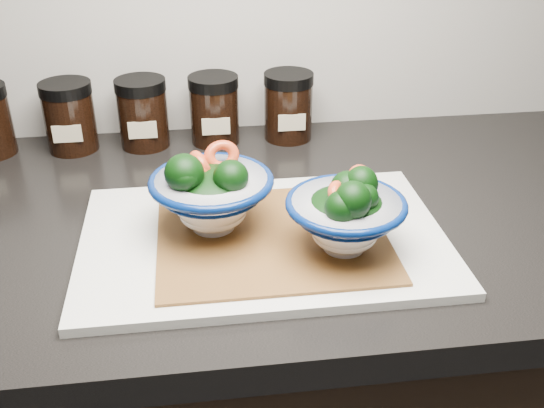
{
  "coord_description": "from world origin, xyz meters",
  "views": [
    {
      "loc": [
        -0.02,
        0.7,
        1.33
      ],
      "look_at": [
        0.07,
        1.36,
        0.96
      ],
      "focal_mm": 42.0,
      "sensor_mm": 36.0,
      "label": 1
    }
  ],
  "objects": [
    {
      "name": "spice_jar_c",
      "position": [
        -0.1,
        1.69,
        0.96
      ],
      "size": [
        0.08,
        0.08,
        0.11
      ],
      "color": "black",
      "rests_on": "countertop"
    },
    {
      "name": "countertop",
      "position": [
        0.0,
        1.45,
        0.88
      ],
      "size": [
        3.5,
        0.6,
        0.04
      ],
      "primitive_type": "cube",
      "color": "black",
      "rests_on": "cabinet"
    },
    {
      "name": "bowl_right",
      "position": [
        0.15,
        1.32,
        0.96
      ],
      "size": [
        0.14,
        0.14,
        0.1
      ],
      "rotation": [
        0.0,
        0.0,
        0.43
      ],
      "color": "white",
      "rests_on": "bamboo_mat"
    },
    {
      "name": "spice_jar_e",
      "position": [
        0.14,
        1.69,
        0.96
      ],
      "size": [
        0.08,
        0.08,
        0.11
      ],
      "color": "black",
      "rests_on": "countertop"
    },
    {
      "name": "cutting_board",
      "position": [
        0.06,
        1.36,
        0.91
      ],
      "size": [
        0.45,
        0.3,
        0.01
      ],
      "primitive_type": "cube",
      "color": "silver",
      "rests_on": "countertop"
    },
    {
      "name": "bamboo_mat",
      "position": [
        0.07,
        1.36,
        0.91
      ],
      "size": [
        0.28,
        0.24,
        0.0
      ],
      "primitive_type": "cube",
      "color": "#9A662E",
      "rests_on": "cutting_board"
    },
    {
      "name": "spice_jar_b",
      "position": [
        -0.21,
        1.69,
        0.96
      ],
      "size": [
        0.08,
        0.08,
        0.11
      ],
      "color": "black",
      "rests_on": "countertop"
    },
    {
      "name": "spice_jar_d",
      "position": [
        0.02,
        1.69,
        0.96
      ],
      "size": [
        0.08,
        0.08,
        0.11
      ],
      "color": "black",
      "rests_on": "countertop"
    },
    {
      "name": "bowl_left",
      "position": [
        -0.0,
        1.39,
        0.96
      ],
      "size": [
        0.15,
        0.15,
        0.11
      ],
      "rotation": [
        0.0,
        0.0,
        0.15
      ],
      "color": "white",
      "rests_on": "bamboo_mat"
    }
  ]
}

